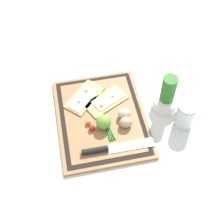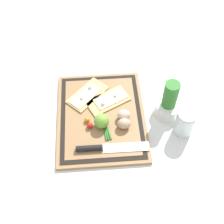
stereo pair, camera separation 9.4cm
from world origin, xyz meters
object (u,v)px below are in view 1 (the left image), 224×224
pizza_slice_far (107,101)px  herb_pot (167,98)px  lime (104,122)px  pizza_slice_near (84,97)px  cherry_tomato_yellow (88,122)px  sauce_jar (185,116)px  egg_brown (126,122)px  knife (106,149)px  cherry_tomato_red (92,128)px  egg_pink (124,114)px

pizza_slice_far → herb_pot: herb_pot is taller
pizza_slice_far → lime: size_ratio=3.33×
pizza_slice_near → pizza_slice_far: same height
pizza_slice_near → herb_pot: size_ratio=1.08×
cherry_tomato_yellow → herb_pot: herb_pot is taller
pizza_slice_near → lime: bearing=19.8°
sauce_jar → egg_brown: bearing=-96.2°
knife → cherry_tomato_red: cherry_tomato_red is taller
pizza_slice_far → cherry_tomato_yellow: (0.10, -0.09, 0.01)m
pizza_slice_near → herb_pot: (0.10, 0.33, 0.04)m
cherry_tomato_yellow → herb_pot: bearing=95.5°
herb_pot → sauce_jar: bearing=26.7°
pizza_slice_near → knife: 0.27m
cherry_tomato_yellow → sauce_jar: 0.38m
egg_pink → lime: size_ratio=0.88×
egg_pink → sauce_jar: sauce_jar is taller
pizza_slice_far → sauce_jar: sauce_jar is taller
egg_pink → egg_brown: bearing=-4.2°
lime → cherry_tomato_red: lime is taller
lime → sauce_jar: size_ratio=0.52×
pizza_slice_far → herb_pot: bearing=74.6°
pizza_slice_far → egg_pink: 0.11m
pizza_slice_near → sauce_jar: sauce_jar is taller
herb_pot → cherry_tomato_yellow: bearing=-84.5°
pizza_slice_near → egg_pink: 0.19m
pizza_slice_near → cherry_tomato_yellow: (0.13, -0.00, 0.01)m
lime → cherry_tomato_red: (0.01, -0.05, -0.02)m
egg_pink → cherry_tomato_yellow: bearing=-88.2°
egg_brown → herb_pot: 0.20m
knife → egg_brown: bearing=133.8°
pizza_slice_far → herb_pot: 0.25m
herb_pot → sauce_jar: size_ratio=1.53×
pizza_slice_near → pizza_slice_far: 0.10m
lime → herb_pot: bearing=101.6°
pizza_slice_near → sauce_jar: bearing=62.5°
egg_brown → cherry_tomato_red: bearing=-93.5°
lime → cherry_tomato_red: size_ratio=2.50×
herb_pot → knife: bearing=-60.1°
cherry_tomato_red → herb_pot: size_ratio=0.14×
pizza_slice_far → lime: 0.13m
pizza_slice_near → cherry_tomato_yellow: pizza_slice_near is taller
lime → egg_brown: bearing=81.0°
pizza_slice_near → pizza_slice_far: size_ratio=0.96×
sauce_jar → lime: bearing=-96.9°
egg_brown → sauce_jar: 0.23m
cherry_tomato_red → sauce_jar: sauce_jar is taller
egg_brown → knife: bearing=-46.2°
pizza_slice_far → sauce_jar: size_ratio=1.73×
pizza_slice_near → egg_brown: bearing=39.8°
lime → cherry_tomato_yellow: (-0.02, -0.06, -0.02)m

